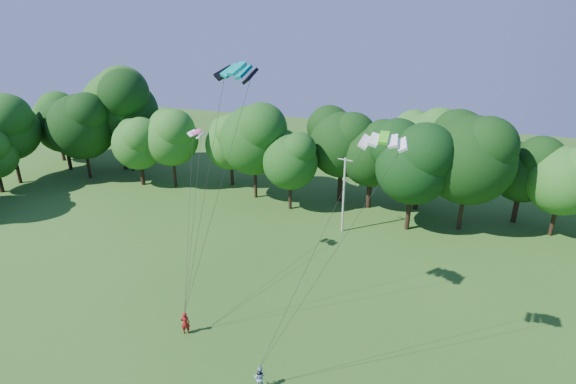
% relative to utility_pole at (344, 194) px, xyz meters
% --- Properties ---
extents(utility_pole, '(1.58, 0.46, 8.01)m').
position_rel_utility_pole_xyz_m(utility_pole, '(0.00, 0.00, 0.00)').
color(utility_pole, '#B6B7AE').
rests_on(utility_pole, ground).
extents(kite_flyer_left, '(0.76, 0.64, 1.76)m').
position_rel_utility_pole_xyz_m(kite_flyer_left, '(-6.88, -19.54, -3.24)').
color(kite_flyer_left, maroon).
rests_on(kite_flyer_left, ground).
extents(kite_flyer_right, '(0.83, 0.68, 1.56)m').
position_rel_utility_pole_xyz_m(kite_flyer_right, '(-0.01, -22.43, -3.34)').
color(kite_flyer_right, '#91ADC9').
rests_on(kite_flyer_right, ground).
extents(kite_teal, '(2.99, 2.11, 0.72)m').
position_rel_utility_pole_xyz_m(kite_teal, '(-3.13, -17.27, 14.13)').
color(kite_teal, '#049389').
rests_on(kite_teal, ground).
extents(kite_green, '(2.38, 1.12, 0.47)m').
position_rel_utility_pole_xyz_m(kite_green, '(5.88, -19.45, 11.33)').
color(kite_green, '#47CC1E').
rests_on(kite_green, ground).
extents(kite_pink, '(1.75, 1.28, 0.33)m').
position_rel_utility_pole_xyz_m(kite_pink, '(-9.98, -10.88, 8.26)').
color(kite_pink, '#F2439D').
rests_on(kite_pink, ground).
extents(tree_back_west, '(10.43, 10.43, 15.17)m').
position_rel_utility_pole_xyz_m(tree_back_west, '(-34.39, 9.30, 5.35)').
color(tree_back_west, '#342515').
rests_on(tree_back_west, ground).
extents(tree_back_center, '(8.32, 8.32, 12.10)m').
position_rel_utility_pole_xyz_m(tree_back_center, '(6.38, 2.70, 3.43)').
color(tree_back_center, black).
rests_on(tree_back_center, ground).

